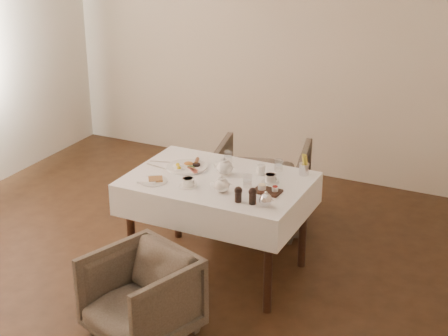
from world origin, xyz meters
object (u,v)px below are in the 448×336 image
armchair_near (141,296)px  armchair_far (261,185)px  breakfast_plate (187,166)px  table (218,193)px  teapot_centre (225,166)px

armchair_near → armchair_far: (0.06, 1.79, 0.07)m
breakfast_plate → table: bearing=-10.8°
table → armchair_far: size_ratio=1.65×
armchair_far → table: bearing=79.0°
teapot_centre → table: bearing=-98.7°
teapot_centre → breakfast_plate: bearing=178.4°
table → breakfast_plate: (-0.30, 0.09, 0.13)m
armchair_far → breakfast_plate: 0.92m
armchair_near → teapot_centre: size_ratio=3.78×
armchair_near → teapot_centre: 1.15m
armchair_near → table: bearing=103.7°
armchair_far → teapot_centre: 0.91m
breakfast_plate → armchair_far: bearing=76.2°
table → armchair_near: 0.99m
table → teapot_centre: bearing=83.4°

